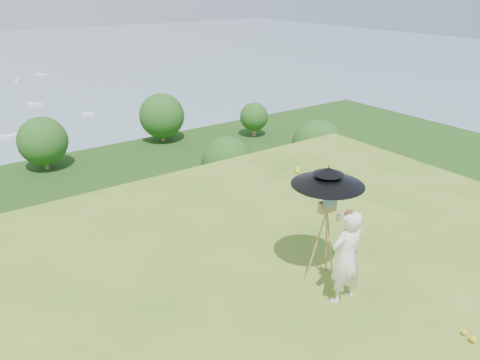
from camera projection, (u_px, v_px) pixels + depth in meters
ground at (344, 346)px, 6.34m from camera, size 14.00×14.00×0.00m
slope_trees at (13, 240)px, 38.52m from camera, size 110.00×50.00×6.00m
wildflowers at (331, 333)px, 6.51m from camera, size 10.00×10.50×0.12m
painter at (346, 258)px, 6.95m from camera, size 0.60×0.42×1.56m
field_easel at (325, 238)px, 7.48m from camera, size 0.68×0.68×1.56m
sun_umbrella at (327, 188)px, 7.16m from camera, size 1.28×1.28×0.74m
painter_cap at (351, 213)px, 6.67m from camera, size 0.19×0.23×0.10m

